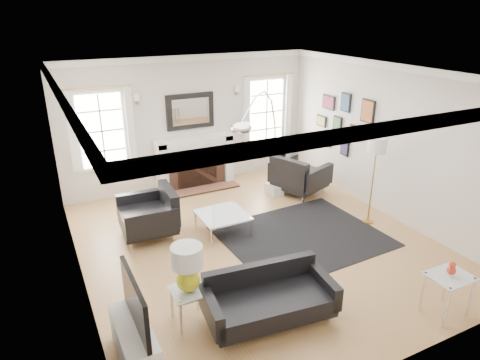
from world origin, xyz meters
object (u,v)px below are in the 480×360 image
armchair_left (151,215)px  armchair_right (298,176)px  arc_floor_lamp (260,148)px  coffee_table (223,216)px  gourd_lamp (187,266)px  sofa (268,298)px  fireplace (195,163)px

armchair_left → armchair_right: 3.28m
arc_floor_lamp → armchair_right: bearing=19.1°
coffee_table → gourd_lamp: gourd_lamp is taller
armchair_right → armchair_left: bearing=-173.6°
sofa → fireplace: bearing=80.3°
armchair_right → gourd_lamp: size_ratio=2.11×
armchair_right → arc_floor_lamp: size_ratio=0.54×
armchair_left → coffee_table: bearing=-23.4°
coffee_table → gourd_lamp: bearing=-124.7°
armchair_right → coffee_table: size_ratio=1.58×
sofa → gourd_lamp: 1.12m
gourd_lamp → arc_floor_lamp: bearing=45.7°
gourd_lamp → arc_floor_lamp: size_ratio=0.25×
fireplace → sofa: 4.56m
fireplace → gourd_lamp: bearing=-112.2°
arc_floor_lamp → fireplace: bearing=109.7°
fireplace → coffee_table: bearing=-99.2°
armchair_right → coffee_table: bearing=-158.3°
fireplace → arc_floor_lamp: bearing=-70.3°
arc_floor_lamp → armchair_left: bearing=179.1°
armchair_left → gourd_lamp: (-0.20, -2.40, 0.44)m
sofa → armchair_right: 4.04m
fireplace → armchair_left: size_ratio=1.60×
fireplace → coffee_table: size_ratio=2.09×
sofa → coffee_table: sofa is taller
coffee_table → arc_floor_lamp: arc_floor_lamp is taller
sofa → armchair_left: size_ratio=1.61×
coffee_table → sofa: bearing=-100.3°
fireplace → arc_floor_lamp: (0.63, -1.76, 0.75)m
fireplace → coffee_table: (-0.36, -2.21, -0.21)m
coffee_table → arc_floor_lamp: bearing=24.7°
armchair_left → arc_floor_lamp: size_ratio=0.44×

